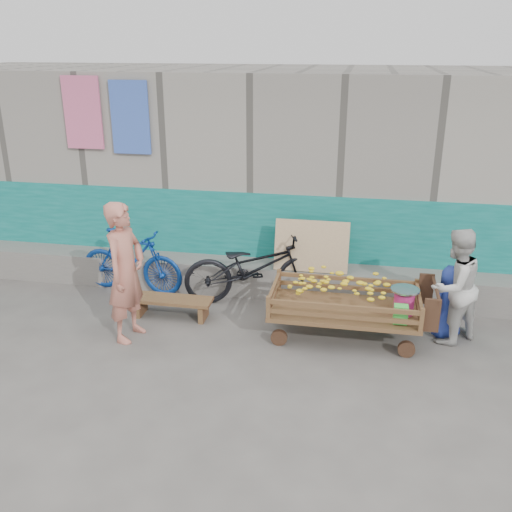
% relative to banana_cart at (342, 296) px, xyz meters
% --- Properties ---
extents(ground, '(80.00, 80.00, 0.00)m').
position_rel_banana_cart_xyz_m(ground, '(-0.77, -1.22, -0.56)').
color(ground, '#4F4B47').
rests_on(ground, ground).
extents(building_wall, '(12.00, 3.50, 3.00)m').
position_rel_banana_cart_xyz_m(building_wall, '(-0.77, 2.83, 0.91)').
color(building_wall, gray).
rests_on(building_wall, ground).
extents(banana_cart, '(1.93, 0.88, 0.82)m').
position_rel_banana_cart_xyz_m(banana_cart, '(0.00, 0.00, 0.00)').
color(banana_cart, '#563121').
rests_on(banana_cart, ground).
extents(bench, '(1.06, 0.32, 0.27)m').
position_rel_banana_cart_xyz_m(bench, '(-2.19, 0.16, -0.36)').
color(bench, '#563121').
rests_on(bench, ground).
extents(vendor_man, '(0.51, 0.68, 1.70)m').
position_rel_banana_cart_xyz_m(vendor_man, '(-2.52, -0.45, 0.29)').
color(vendor_man, '#BB6D5A').
rests_on(vendor_man, ground).
extents(woman, '(0.87, 0.86, 1.41)m').
position_rel_banana_cart_xyz_m(woman, '(1.29, 0.18, 0.15)').
color(woman, beige).
rests_on(woman, ground).
extents(child, '(0.54, 0.48, 0.92)m').
position_rel_banana_cart_xyz_m(child, '(1.27, 0.27, -0.10)').
color(child, navy).
rests_on(child, ground).
extents(bicycle_dark, '(2.03, 1.17, 1.01)m').
position_rel_banana_cart_xyz_m(bicycle_dark, '(-1.22, 0.83, -0.05)').
color(bicycle_dark, black).
rests_on(bicycle_dark, ground).
extents(bicycle_blue, '(1.59, 0.60, 0.93)m').
position_rel_banana_cart_xyz_m(bicycle_blue, '(-3.00, 0.83, -0.09)').
color(bicycle_blue, navy).
rests_on(bicycle_blue, ground).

